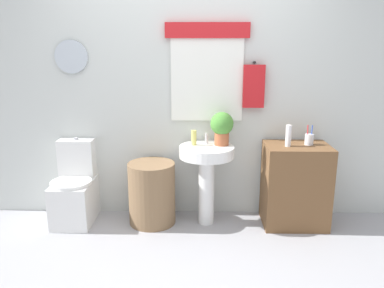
{
  "coord_description": "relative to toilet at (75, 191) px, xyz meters",
  "views": [
    {
      "loc": [
        0.14,
        -2.59,
        1.68
      ],
      "look_at": [
        0.08,
        0.8,
        0.8
      ],
      "focal_mm": 35.93,
      "sensor_mm": 36.0,
      "label": 1
    }
  ],
  "objects": [
    {
      "name": "laundry_hamper",
      "position": [
        0.75,
        -0.04,
        -0.0
      ],
      "size": [
        0.45,
        0.45,
        0.6
      ],
      "primitive_type": "cylinder",
      "color": "#846647",
      "rests_on": "ground_plane"
    },
    {
      "name": "toothbrush_cup",
      "position": [
        2.22,
        -0.02,
        0.53
      ],
      "size": [
        0.08,
        0.08,
        0.19
      ],
      "color": "silver",
      "rests_on": "wooden_cabinet"
    },
    {
      "name": "pedestal_sink",
      "position": [
        1.27,
        -0.04,
        0.27
      ],
      "size": [
        0.51,
        0.51,
        0.77
      ],
      "color": "white",
      "rests_on": "ground_plane"
    },
    {
      "name": "wooden_cabinet",
      "position": [
        2.11,
        -0.04,
        0.09
      ],
      "size": [
        0.59,
        0.44,
        0.78
      ],
      "primitive_type": "cube",
      "color": "brown",
      "rests_on": "ground_plane"
    },
    {
      "name": "ground_plane",
      "position": [
        1.06,
        -0.89,
        -0.3
      ],
      "size": [
        8.0,
        8.0,
        0.0
      ],
      "primitive_type": "plane",
      "color": "#A3A3A8"
    },
    {
      "name": "soap_bottle",
      "position": [
        1.15,
        0.01,
        0.53
      ],
      "size": [
        0.05,
        0.05,
        0.14
      ],
      "primitive_type": "cylinder",
      "color": "#DBD166",
      "rests_on": "pedestal_sink"
    },
    {
      "name": "potted_plant",
      "position": [
        1.41,
        0.02,
        0.64
      ],
      "size": [
        0.22,
        0.22,
        0.31
      ],
      "color": "#AD5B38",
      "rests_on": "pedestal_sink"
    },
    {
      "name": "toilet",
      "position": [
        0.0,
        0.0,
        0.0
      ],
      "size": [
        0.38,
        0.51,
        0.8
      ],
      "color": "white",
      "rests_on": "ground_plane"
    },
    {
      "name": "lotion_bottle",
      "position": [
        2.01,
        -0.08,
        0.58
      ],
      "size": [
        0.05,
        0.05,
        0.2
      ],
      "primitive_type": "cylinder",
      "color": "white",
      "rests_on": "wooden_cabinet"
    },
    {
      "name": "back_wall",
      "position": [
        1.06,
        0.26,
        1.0
      ],
      "size": [
        4.4,
        0.18,
        2.6
      ],
      "color": "silver",
      "rests_on": "ground_plane"
    },
    {
      "name": "faucet",
      "position": [
        1.27,
        0.08,
        0.51
      ],
      "size": [
        0.03,
        0.03,
        0.1
      ],
      "primitive_type": "cylinder",
      "color": "silver",
      "rests_on": "pedestal_sink"
    }
  ]
}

